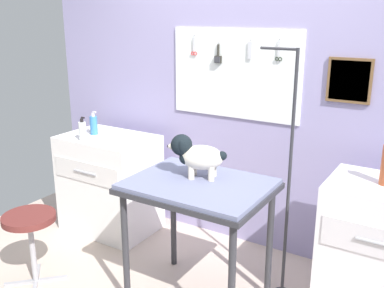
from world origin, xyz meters
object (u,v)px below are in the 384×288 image
(counter_left, at_px, (110,183))
(stool, at_px, (30,227))
(grooming_table, at_px, (199,195))
(cabinet_right, at_px, (379,253))
(pump_bottle_white, at_px, (94,125))
(grooming_arm, at_px, (287,188))
(dog, at_px, (196,155))

(counter_left, height_order, stool, counter_left)
(grooming_table, bearing_deg, cabinet_right, 22.92)
(grooming_table, distance_m, stool, 1.24)
(stool, bearing_deg, pump_bottle_white, 105.11)
(grooming_arm, distance_m, cabinet_right, 0.68)
(dog, xyz_separation_m, stool, (-1.05, -0.53, -0.56))
(pump_bottle_white, bearing_deg, grooming_table, -19.52)
(pump_bottle_white, bearing_deg, counter_left, 4.13)
(dog, bearing_deg, pump_bottle_white, 162.24)
(counter_left, xyz_separation_m, pump_bottle_white, (-0.14, -0.01, 0.52))
(counter_left, relative_size, cabinet_right, 0.95)
(dog, xyz_separation_m, counter_left, (-1.16, 0.43, -0.58))
(cabinet_right, bearing_deg, grooming_table, -157.08)
(grooming_arm, bearing_deg, grooming_table, -141.95)
(grooming_arm, bearing_deg, dog, -150.48)
(counter_left, bearing_deg, cabinet_right, -1.22)
(grooming_table, height_order, dog, dog)
(grooming_arm, xyz_separation_m, pump_bottle_white, (-1.83, 0.12, 0.16))
(grooming_table, height_order, cabinet_right, cabinet_right)
(grooming_arm, bearing_deg, cabinet_right, 7.96)
(dog, xyz_separation_m, cabinet_right, (1.11, 0.38, -0.56))
(grooming_table, distance_m, counter_left, 1.36)
(cabinet_right, bearing_deg, grooming_arm, -172.04)
(counter_left, xyz_separation_m, cabinet_right, (2.27, -0.05, 0.02))
(pump_bottle_white, bearing_deg, stool, -74.89)
(pump_bottle_white, bearing_deg, cabinet_right, -0.91)
(grooming_arm, bearing_deg, counter_left, 175.55)
(stool, bearing_deg, cabinet_right, 22.88)
(pump_bottle_white, bearing_deg, dog, -17.76)
(counter_left, height_order, cabinet_right, cabinet_right)
(grooming_arm, relative_size, stool, 3.13)
(grooming_arm, relative_size, cabinet_right, 1.86)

